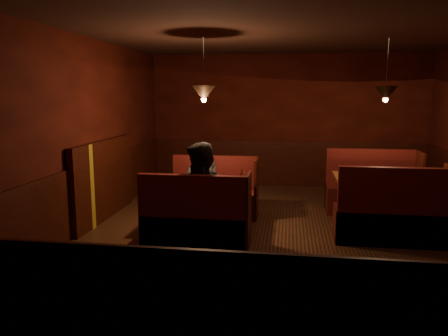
# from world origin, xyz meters

# --- Properties ---
(room) EXTENTS (6.02, 7.02, 2.92)m
(room) POSITION_xyz_m (-0.28, 0.04, 1.05)
(room) COLOR black
(room) RESTS_ON ground
(main_table) EXTENTS (1.34, 0.81, 0.94)m
(main_table) POSITION_xyz_m (-1.17, 0.10, 0.55)
(main_table) COLOR brown
(main_table) RESTS_ON ground
(main_bench_far) EXTENTS (1.47, 0.52, 1.00)m
(main_bench_far) POSITION_xyz_m (-1.16, 0.86, 0.32)
(main_bench_far) COLOR #4D1513
(main_bench_far) RESTS_ON ground
(main_bench_near) EXTENTS (1.47, 0.52, 1.00)m
(main_bench_near) POSITION_xyz_m (-1.16, -0.66, 0.32)
(main_bench_near) COLOR #4D1513
(main_bench_near) RESTS_ON ground
(second_table) EXTENTS (1.38, 0.88, 0.78)m
(second_table) POSITION_xyz_m (1.48, 0.64, 0.58)
(second_table) COLOR brown
(second_table) RESTS_ON ground
(second_bench_far) EXTENTS (1.53, 0.57, 1.09)m
(second_bench_far) POSITION_xyz_m (1.51, 1.47, 0.35)
(second_bench_far) COLOR #4D1513
(second_bench_far) RESTS_ON ground
(second_bench_near) EXTENTS (1.53, 0.57, 1.09)m
(second_bench_near) POSITION_xyz_m (1.51, -0.19, 0.35)
(second_bench_near) COLOR #4D1513
(second_bench_near) RESTS_ON ground
(diner_a) EXTENTS (0.70, 0.59, 1.62)m
(diner_a) POSITION_xyz_m (-1.34, 0.72, 0.81)
(diner_a) COLOR #2B2B2F
(diner_a) RESTS_ON ground
(diner_b) EXTENTS (1.01, 0.89, 1.73)m
(diner_b) POSITION_xyz_m (-1.09, -0.50, 0.87)
(diner_b) COLOR black
(diner_b) RESTS_ON ground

